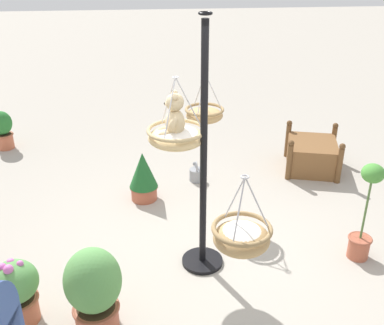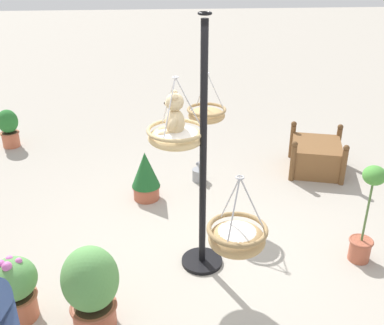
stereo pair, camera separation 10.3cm
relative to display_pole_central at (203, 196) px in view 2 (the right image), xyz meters
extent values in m
plane|color=#A8A093|center=(0.21, -0.01, -0.83)|extent=(40.00, 40.00, 0.00)
cylinder|color=black|center=(0.00, 0.00, 0.45)|extent=(0.07, 0.07, 2.56)
cylinder|color=black|center=(0.00, 0.00, -0.81)|extent=(0.44, 0.44, 0.04)
torus|color=black|center=(0.00, 0.00, 1.77)|extent=(0.12, 0.12, 0.02)
ellipsoid|color=tan|center=(0.15, 0.25, 0.59)|extent=(0.55, 0.55, 0.17)
torus|color=tan|center=(0.15, 0.25, 0.66)|extent=(0.58, 0.58, 0.04)
ellipsoid|color=silver|center=(0.15, 0.25, 0.61)|extent=(0.49, 0.49, 0.14)
cylinder|color=#B7B7BC|center=(0.26, 0.31, 0.93)|extent=(0.24, 0.14, 0.53)
cylinder|color=#B7B7BC|center=(0.04, 0.31, 0.93)|extent=(0.24, 0.14, 0.53)
cylinder|color=#B7B7BC|center=(0.15, 0.12, 0.93)|extent=(0.01, 0.27, 0.53)
torus|color=#B7B7BC|center=(0.15, 0.25, 1.19)|extent=(0.06, 0.06, 0.01)
ellipsoid|color=#D1B789|center=(0.15, 0.26, 0.74)|extent=(0.22, 0.19, 0.27)
sphere|color=#D1B789|center=(0.15, 0.26, 0.95)|extent=(0.18, 0.18, 0.17)
ellipsoid|color=beige|center=(0.15, 0.32, 0.94)|extent=(0.08, 0.07, 0.06)
sphere|color=black|center=(0.15, 0.35, 0.94)|extent=(0.02, 0.02, 0.02)
sphere|color=#D1B789|center=(0.09, 0.26, 1.02)|extent=(0.07, 0.07, 0.07)
sphere|color=#D1B789|center=(0.21, 0.26, 1.02)|extent=(0.07, 0.07, 0.07)
ellipsoid|color=#D1B789|center=(0.03, 0.29, 0.77)|extent=(0.07, 0.13, 0.17)
ellipsoid|color=#D1B789|center=(0.27, 0.29, 0.77)|extent=(0.07, 0.13, 0.17)
ellipsoid|color=#D1B789|center=(0.09, 0.36, 0.64)|extent=(0.08, 0.15, 0.08)
ellipsoid|color=#D1B789|center=(0.21, 0.36, 0.64)|extent=(0.08, 0.15, 0.08)
ellipsoid|color=tan|center=(-1.25, -0.12, 0.36)|extent=(0.42, 0.42, 0.19)
torus|color=#97794E|center=(-1.25, -0.12, 0.44)|extent=(0.45, 0.45, 0.04)
ellipsoid|color=silver|center=(-1.25, -0.12, 0.38)|extent=(0.37, 0.37, 0.16)
cylinder|color=#B7B7BC|center=(-1.16, -0.07, 0.66)|extent=(0.18, 0.11, 0.43)
cylinder|color=#B7B7BC|center=(-1.33, -0.07, 0.66)|extent=(0.18, 0.11, 0.43)
cylinder|color=#B7B7BC|center=(-1.25, -0.22, 0.66)|extent=(0.01, 0.20, 0.43)
torus|color=#B7B7BC|center=(-1.25, -0.12, 0.87)|extent=(0.06, 0.06, 0.01)
ellipsoid|color=tan|center=(1.20, -0.16, 0.42)|extent=(0.45, 0.45, 0.16)
torus|color=#97794E|center=(1.20, -0.16, 0.49)|extent=(0.47, 0.47, 0.04)
cylinder|color=#B7B7BC|center=(1.29, -0.11, 0.71)|extent=(0.19, 0.12, 0.45)
cylinder|color=#B7B7BC|center=(1.11, -0.11, 0.71)|extent=(0.19, 0.12, 0.45)
cylinder|color=#B7B7BC|center=(1.20, -0.26, 0.71)|extent=(0.01, 0.22, 0.45)
torus|color=#B7B7BC|center=(1.20, -0.16, 0.94)|extent=(0.06, 0.06, 0.01)
cube|color=brown|center=(2.08, -1.92, -0.61)|extent=(0.95, 0.88, 0.44)
cube|color=#382819|center=(2.08, -1.92, -0.42)|extent=(0.84, 0.78, 0.06)
cylinder|color=brown|center=(1.79, -1.48, -0.56)|extent=(0.08, 0.08, 0.54)
cylinder|color=brown|center=(2.56, -1.69, -0.56)|extent=(0.08, 0.08, 0.54)
cylinder|color=brown|center=(1.60, -2.16, -0.56)|extent=(0.08, 0.08, 0.54)
cylinder|color=brown|center=(2.37, -2.36, -0.56)|extent=(0.08, 0.08, 0.54)
sphere|color=brown|center=(1.79, -1.48, -0.26)|extent=(0.09, 0.09, 0.09)
sphere|color=brown|center=(2.56, -1.69, -0.26)|extent=(0.09, 0.09, 0.09)
sphere|color=brown|center=(1.60, -2.16, -0.26)|extent=(0.09, 0.09, 0.09)
sphere|color=brown|center=(2.37, -2.36, -0.26)|extent=(0.09, 0.09, 0.09)
cylinder|color=#AD563D|center=(1.43, 0.61, -0.73)|extent=(0.34, 0.34, 0.19)
torus|color=#9C4E37|center=(1.43, 0.61, -0.65)|extent=(0.38, 0.38, 0.03)
cylinder|color=#382819|center=(1.43, 0.61, -0.65)|extent=(0.30, 0.30, 0.03)
cone|color=#1E5B28|center=(1.43, 0.61, -0.39)|extent=(0.38, 0.38, 0.49)
cylinder|color=#BC6042|center=(-0.66, 1.76, -0.70)|extent=(0.34, 0.34, 0.25)
torus|color=#A9573B|center=(-0.66, 1.76, -0.59)|extent=(0.37, 0.37, 0.03)
cylinder|color=#382819|center=(-0.66, 1.76, -0.59)|extent=(0.30, 0.30, 0.03)
ellipsoid|color=#56934C|center=(-0.66, 1.76, -0.39)|extent=(0.43, 0.43, 0.38)
sphere|color=#D166B7|center=(-0.59, 1.77, -0.22)|extent=(0.07, 0.07, 0.07)
sphere|color=#D166B7|center=(-0.67, 1.83, -0.22)|extent=(0.08, 0.08, 0.08)
sphere|color=#D166B7|center=(-0.72, 1.76, -0.20)|extent=(0.09, 0.09, 0.09)
sphere|color=#D166B7|center=(-0.64, 1.68, -0.21)|extent=(0.06, 0.06, 0.06)
cylinder|color=#AD563D|center=(-0.08, -1.71, -0.70)|extent=(0.23, 0.23, 0.25)
torus|color=#9C4E37|center=(-0.08, -1.71, -0.59)|extent=(0.26, 0.26, 0.03)
cylinder|color=#382819|center=(-0.08, -1.71, -0.59)|extent=(0.20, 0.20, 0.03)
cylinder|color=#4C6B38|center=(-0.08, -1.71, -0.23)|extent=(0.02, 0.02, 0.69)
ellipsoid|color=#478E38|center=(-0.08, -1.71, 0.21)|extent=(0.23, 0.23, 0.20)
cylinder|color=#BC6042|center=(3.35, 2.91, -0.70)|extent=(0.28, 0.28, 0.25)
torus|color=#A9573B|center=(3.35, 2.91, -0.59)|extent=(0.31, 0.31, 0.03)
cylinder|color=#382819|center=(3.35, 2.91, -0.59)|extent=(0.25, 0.25, 0.03)
ellipsoid|color=#28702D|center=(3.35, 2.91, -0.38)|extent=(0.34, 0.34, 0.39)
cylinder|color=#AD563D|center=(-0.81, 1.05, -0.72)|extent=(0.39, 0.39, 0.23)
torus|color=#9C4E37|center=(-0.81, 1.05, -0.62)|extent=(0.42, 0.42, 0.03)
cylinder|color=#382819|center=(-0.81, 1.05, -0.62)|extent=(0.34, 0.34, 0.03)
ellipsoid|color=#56934C|center=(-0.81, 1.05, -0.30)|extent=(0.50, 0.50, 0.60)
cylinder|color=gray|center=(1.88, -0.14, -0.74)|extent=(0.20, 0.20, 0.18)
cylinder|color=gray|center=(2.02, -0.14, -0.72)|extent=(0.17, 0.04, 0.14)
sphere|color=slate|center=(2.10, -0.14, -0.67)|extent=(0.06, 0.06, 0.06)
torus|color=gray|center=(1.88, -0.14, -0.61)|extent=(0.16, 0.02, 0.16)
camera|label=1|loc=(-3.95, 0.52, 2.32)|focal=42.75mm
camera|label=2|loc=(-3.96, 0.42, 2.32)|focal=42.75mm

